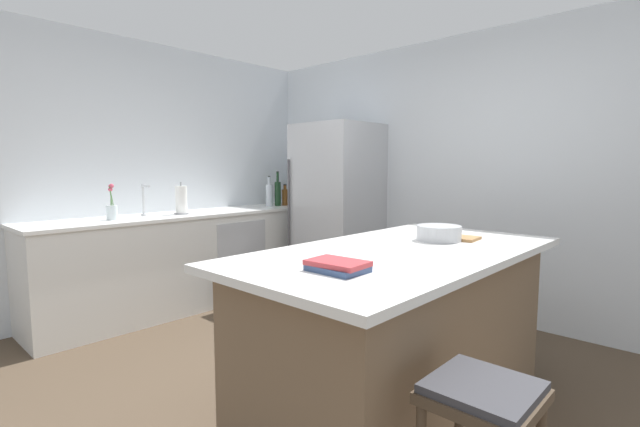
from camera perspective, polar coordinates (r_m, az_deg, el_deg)
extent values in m
plane|color=#4C3D2D|center=(2.89, -3.42, -22.74)|extent=(7.20, 7.20, 0.00)
cube|color=silver|center=(4.39, 18.32, 4.55)|extent=(6.00, 0.10, 2.60)
cube|color=silver|center=(4.63, -24.98, 4.35)|extent=(0.10, 6.00, 2.60)
cube|color=silver|center=(4.67, -16.01, -5.80)|extent=(0.62, 3.01, 0.91)
cube|color=white|center=(4.60, -16.18, -0.08)|extent=(0.65, 3.04, 0.03)
cube|color=#B2B5BA|center=(4.62, -9.96, -5.79)|extent=(0.01, 0.60, 0.76)
cube|color=#7A6047|center=(2.61, 10.24, -15.15)|extent=(0.90, 1.84, 0.90)
cube|color=white|center=(2.48, 10.44, -5.00)|extent=(1.06, 2.04, 0.04)
cube|color=#B7BABF|center=(4.74, 2.25, 0.31)|extent=(0.78, 0.73, 1.84)
cylinder|color=#4C4C51|center=(4.70, -4.06, 1.38)|extent=(0.02, 0.02, 0.92)
cube|color=#473828|center=(1.74, 20.26, -21.30)|extent=(0.36, 0.36, 0.04)
cube|color=#38383D|center=(1.73, 20.30, -20.27)|extent=(0.34, 0.34, 0.03)
cylinder|color=silver|center=(4.43, -21.77, -0.17)|extent=(0.05, 0.05, 0.02)
cylinder|color=silver|center=(4.42, -21.85, 1.77)|extent=(0.02, 0.02, 0.28)
cylinder|color=silver|center=(4.36, -21.57, 3.31)|extent=(0.14, 0.02, 0.02)
cylinder|color=silver|center=(4.20, -25.26, 0.10)|extent=(0.09, 0.09, 0.13)
cylinder|color=#4C7F3D|center=(4.21, -25.34, 1.56)|extent=(0.01, 0.03, 0.24)
sphere|color=#DB4C66|center=(4.20, -25.41, 3.19)|extent=(0.04, 0.04, 0.04)
cylinder|color=#4C7F3D|center=(4.19, -25.38, 1.37)|extent=(0.01, 0.01, 0.21)
sphere|color=#DB4C66|center=(4.18, -25.45, 2.83)|extent=(0.04, 0.04, 0.04)
cylinder|color=#4C7F3D|center=(4.18, -25.23, 1.58)|extent=(0.01, 0.04, 0.24)
sphere|color=#DB4C66|center=(4.17, -25.31, 3.25)|extent=(0.04, 0.04, 0.04)
cylinder|color=gray|center=(4.48, -17.42, 0.00)|extent=(0.14, 0.14, 0.01)
cylinder|color=white|center=(4.47, -17.47, 1.74)|extent=(0.11, 0.11, 0.26)
cylinder|color=gray|center=(4.46, -17.53, 3.66)|extent=(0.02, 0.02, 0.04)
cylinder|color=olive|center=(5.47, -3.82, 2.59)|extent=(0.06, 0.06, 0.26)
cylinder|color=olive|center=(5.46, -3.84, 4.40)|extent=(0.02, 0.02, 0.09)
cylinder|color=black|center=(5.46, -3.84, 4.93)|extent=(0.02, 0.02, 0.01)
cylinder|color=#8CB79E|center=(5.33, -3.73, 2.37)|extent=(0.07, 0.07, 0.23)
cylinder|color=#8CB79E|center=(5.32, -3.74, 4.01)|extent=(0.03, 0.03, 0.07)
cylinder|color=black|center=(5.32, -3.75, 4.45)|extent=(0.03, 0.03, 0.01)
cylinder|color=brown|center=(5.28, -4.54, 2.10)|extent=(0.07, 0.07, 0.19)
cylinder|color=brown|center=(5.28, -4.55, 3.40)|extent=(0.04, 0.04, 0.05)
cylinder|color=black|center=(5.28, -4.55, 3.73)|extent=(0.04, 0.04, 0.01)
cylinder|color=#19381E|center=(5.21, -5.48, 2.54)|extent=(0.07, 0.07, 0.28)
cylinder|color=#19381E|center=(5.20, -5.50, 4.69)|extent=(0.03, 0.03, 0.11)
cylinder|color=black|center=(5.20, -5.50, 5.37)|extent=(0.03, 0.03, 0.01)
cylinder|color=silver|center=(5.19, -6.57, 2.34)|extent=(0.08, 0.08, 0.25)
cylinder|color=silver|center=(5.18, -6.60, 4.20)|extent=(0.03, 0.03, 0.09)
cylinder|color=black|center=(5.18, -6.60, 4.77)|extent=(0.03, 0.03, 0.01)
cube|color=#334770|center=(1.93, 2.28, -7.10)|extent=(0.24, 0.18, 0.03)
cube|color=#A83338|center=(1.92, 2.28, -6.40)|extent=(0.27, 0.19, 0.02)
cylinder|color=#B2B5BA|center=(2.81, 15.10, -2.45)|extent=(0.27, 0.27, 0.09)
cube|color=#9E7042|center=(2.91, 16.88, -2.96)|extent=(0.31, 0.21, 0.02)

